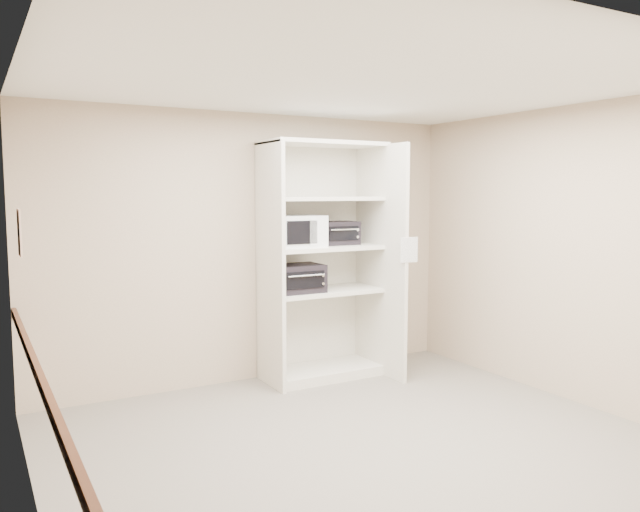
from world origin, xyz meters
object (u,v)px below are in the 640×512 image
shelving_unit (326,269)px  toaster_oven_upper (336,233)px  microwave (296,231)px  toaster_oven_lower (297,278)px

shelving_unit → toaster_oven_upper: bearing=20.9°
microwave → toaster_oven_upper: 0.50m
shelving_unit → toaster_oven_lower: bearing=-174.7°
microwave → toaster_oven_upper: bearing=6.2°
microwave → toaster_oven_lower: size_ratio=1.05×
shelving_unit → microwave: shelving_unit is taller
shelving_unit → toaster_oven_upper: (0.14, 0.06, 0.36)m
shelving_unit → toaster_oven_lower: (-0.36, -0.03, -0.07)m
shelving_unit → toaster_oven_lower: size_ratio=4.85×
toaster_oven_upper → shelving_unit: bearing=-158.6°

